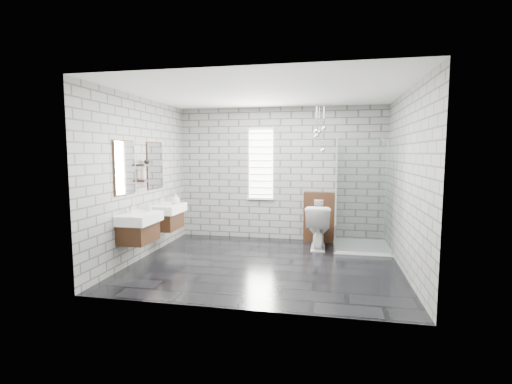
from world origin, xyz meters
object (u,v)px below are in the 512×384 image
(cistern_panel, at_px, (319,217))
(toilet, at_px, (318,226))
(shower_enclosure, at_px, (357,223))
(vanity_left, at_px, (137,219))
(vanity_right, at_px, (165,210))

(cistern_panel, height_order, toilet, cistern_panel)
(cistern_panel, height_order, shower_enclosure, shower_enclosure)
(toilet, bearing_deg, cistern_panel, -90.45)
(vanity_left, distance_m, vanity_right, 1.01)
(vanity_left, relative_size, shower_enclosure, 0.77)
(cistern_panel, bearing_deg, vanity_right, -155.08)
(vanity_right, relative_size, cistern_panel, 1.57)
(vanity_right, distance_m, shower_enclosure, 3.50)
(vanity_right, xyz_separation_m, shower_enclosure, (3.41, 0.74, -0.25))
(vanity_left, bearing_deg, toilet, 33.00)
(shower_enclosure, bearing_deg, vanity_right, -167.74)
(vanity_left, bearing_deg, vanity_right, 90.00)
(vanity_left, relative_size, cistern_panel, 1.57)
(shower_enclosure, bearing_deg, vanity_left, -152.77)
(cistern_panel, relative_size, shower_enclosure, 0.49)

